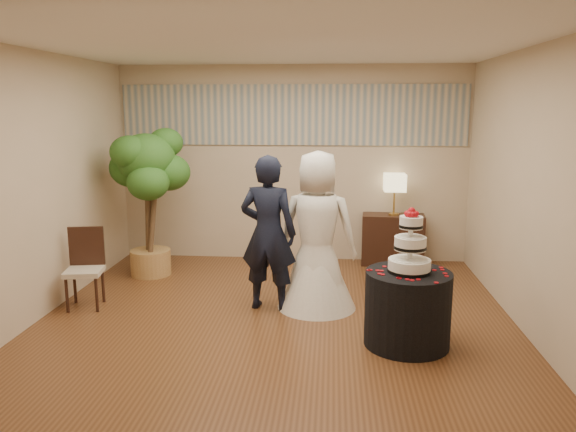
# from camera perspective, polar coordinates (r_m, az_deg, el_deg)

# --- Properties ---
(floor) EXTENTS (5.00, 5.00, 0.00)m
(floor) POSITION_cam_1_polar(r_m,az_deg,el_deg) (6.02, -1.27, -10.59)
(floor) COLOR brown
(floor) RESTS_ON ground
(ceiling) EXTENTS (5.00, 5.00, 0.00)m
(ceiling) POSITION_cam_1_polar(r_m,az_deg,el_deg) (5.62, -1.40, 16.99)
(ceiling) COLOR white
(ceiling) RESTS_ON wall_back
(wall_back) EXTENTS (5.00, 0.06, 2.80)m
(wall_back) POSITION_cam_1_polar(r_m,az_deg,el_deg) (8.12, 0.48, 5.28)
(wall_back) COLOR #C6B093
(wall_back) RESTS_ON ground
(wall_front) EXTENTS (5.00, 0.06, 2.80)m
(wall_front) POSITION_cam_1_polar(r_m,az_deg,el_deg) (3.22, -5.90, -3.77)
(wall_front) COLOR #C6B093
(wall_front) RESTS_ON ground
(wall_left) EXTENTS (0.06, 5.00, 2.80)m
(wall_left) POSITION_cam_1_polar(r_m,az_deg,el_deg) (6.41, -24.20, 2.74)
(wall_left) COLOR #C6B093
(wall_left) RESTS_ON ground
(wall_right) EXTENTS (0.06, 5.00, 2.80)m
(wall_right) POSITION_cam_1_polar(r_m,az_deg,el_deg) (5.94, 23.43, 2.22)
(wall_right) COLOR #C6B093
(wall_right) RESTS_ON ground
(mural_border) EXTENTS (4.90, 0.02, 0.85)m
(mural_border) POSITION_cam_1_polar(r_m,az_deg,el_deg) (8.06, 0.47, 10.23)
(mural_border) COLOR #9D9C91
(mural_border) RESTS_ON wall_back
(groom) EXTENTS (0.68, 0.51, 1.72)m
(groom) POSITION_cam_1_polar(r_m,az_deg,el_deg) (6.13, -2.02, -1.77)
(groom) COLOR black
(groom) RESTS_ON floor
(bride) EXTENTS (1.01, 1.01, 1.76)m
(bride) POSITION_cam_1_polar(r_m,az_deg,el_deg) (6.16, 3.00, -1.50)
(bride) COLOR white
(bride) RESTS_ON floor
(cake_table) EXTENTS (1.03, 1.03, 0.71)m
(cake_table) POSITION_cam_1_polar(r_m,az_deg,el_deg) (5.45, 12.04, -9.19)
(cake_table) COLOR black
(cake_table) RESTS_ON floor
(wedding_cake) EXTENTS (0.40, 0.40, 0.61)m
(wedding_cake) POSITION_cam_1_polar(r_m,az_deg,el_deg) (5.26, 12.33, -2.41)
(wedding_cake) COLOR white
(wedding_cake) RESTS_ON cake_table
(console) EXTENTS (0.89, 0.44, 0.72)m
(console) POSITION_cam_1_polar(r_m,az_deg,el_deg) (8.11, 10.59, -2.38)
(console) COLOR black
(console) RESTS_ON floor
(table_lamp) EXTENTS (0.29, 0.29, 0.58)m
(table_lamp) POSITION_cam_1_polar(r_m,az_deg,el_deg) (7.99, 10.75, 2.16)
(table_lamp) COLOR beige
(table_lamp) RESTS_ON console
(ficus_tree) EXTENTS (1.26, 1.26, 1.99)m
(ficus_tree) POSITION_cam_1_polar(r_m,az_deg,el_deg) (7.57, -14.04, 1.42)
(ficus_tree) COLOR #2E621F
(ficus_tree) RESTS_ON floor
(side_chair) EXTENTS (0.48, 0.49, 0.89)m
(side_chair) POSITION_cam_1_polar(r_m,az_deg,el_deg) (6.65, -20.02, -5.09)
(side_chair) COLOR black
(side_chair) RESTS_ON floor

